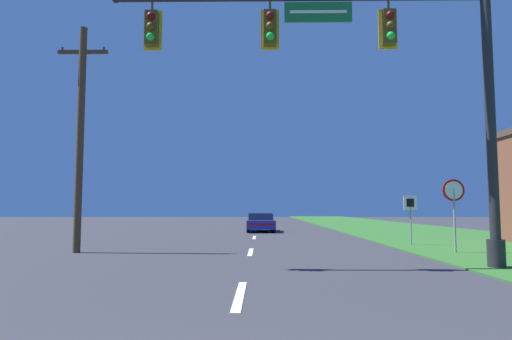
{
  "coord_description": "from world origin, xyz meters",
  "views": [
    {
      "loc": [
        0.39,
        -2.2,
        1.53
      ],
      "look_at": [
        0.0,
        29.28,
        4.19
      ],
      "focal_mm": 32.0,
      "sensor_mm": 36.0,
      "label": 1
    }
  ],
  "objects_px": {
    "signal_mast": "(384,75)",
    "utility_pole_near": "(80,134)",
    "stop_sign": "(454,199)",
    "route_sign_post": "(410,209)",
    "car_ahead": "(261,222)"
  },
  "relations": [
    {
      "from": "car_ahead",
      "to": "utility_pole_near",
      "type": "height_order",
      "value": "utility_pole_near"
    },
    {
      "from": "signal_mast",
      "to": "stop_sign",
      "type": "xyz_separation_m",
      "value": [
        3.4,
        3.97,
        -3.2
      ]
    },
    {
      "from": "signal_mast",
      "to": "car_ahead",
      "type": "relative_size",
      "value": 2.21
    },
    {
      "from": "signal_mast",
      "to": "stop_sign",
      "type": "relative_size",
      "value": 4.11
    },
    {
      "from": "car_ahead",
      "to": "stop_sign",
      "type": "distance_m",
      "value": 16.27
    },
    {
      "from": "signal_mast",
      "to": "car_ahead",
      "type": "height_order",
      "value": "signal_mast"
    },
    {
      "from": "signal_mast",
      "to": "utility_pole_near",
      "type": "relative_size",
      "value": 1.27
    },
    {
      "from": "signal_mast",
      "to": "car_ahead",
      "type": "bearing_deg",
      "value": 100.04
    },
    {
      "from": "car_ahead",
      "to": "route_sign_post",
      "type": "bearing_deg",
      "value": -61.43
    },
    {
      "from": "signal_mast",
      "to": "utility_pole_near",
      "type": "distance_m",
      "value": 10.56
    },
    {
      "from": "stop_sign",
      "to": "route_sign_post",
      "type": "relative_size",
      "value": 1.23
    },
    {
      "from": "utility_pole_near",
      "to": "signal_mast",
      "type": "bearing_deg",
      "value": -22.82
    },
    {
      "from": "signal_mast",
      "to": "utility_pole_near",
      "type": "bearing_deg",
      "value": 157.18
    },
    {
      "from": "signal_mast",
      "to": "car_ahead",
      "type": "xyz_separation_m",
      "value": [
        -3.32,
        18.74,
        -4.46
      ]
    },
    {
      "from": "signal_mast",
      "to": "stop_sign",
      "type": "bearing_deg",
      "value": 49.46
    }
  ]
}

